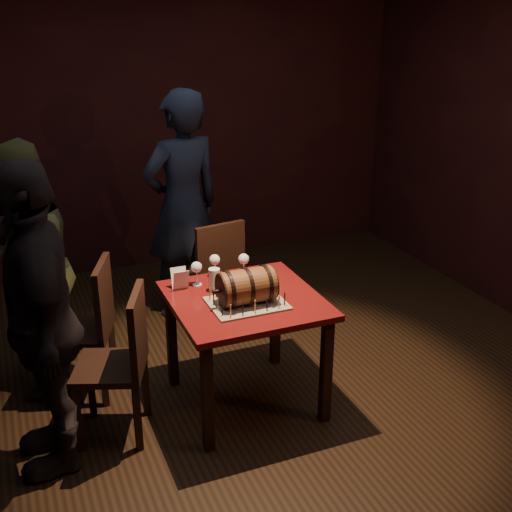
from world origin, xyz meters
The scene contains 16 objects.
room_shell centered at (0.00, 0.00, 1.40)m, with size 5.04×5.04×2.80m.
pub_table centered at (-0.05, -0.10, 0.64)m, with size 0.90×0.90×0.75m.
cake_board centered at (-0.07, -0.19, 0.76)m, with size 0.45×0.35×0.01m, color gray.
barrel_cake centered at (-0.07, -0.19, 0.87)m, with size 0.39×0.23×0.23m.
birthday_candles centered at (-0.07, -0.19, 0.80)m, with size 0.40×0.30×0.09m.
wine_glass_left centered at (-0.26, 0.19, 0.87)m, with size 0.07×0.07×0.16m.
wine_glass_mid centered at (-0.11, 0.27, 0.87)m, with size 0.07×0.07×0.16m.
wine_glass_right centered at (0.07, 0.21, 0.87)m, with size 0.07×0.07×0.16m.
pint_of_ale centered at (-0.19, 0.06, 0.82)m, with size 0.07×0.07×0.15m.
menu_card centered at (-0.38, 0.18, 0.81)m, with size 0.10×0.05×0.13m, color white, non-canonical shape.
chair_back centered at (0.09, 0.88, 0.52)m, with size 0.46×0.46×0.93m.
chair_left_rear centered at (-0.93, 0.39, 0.52)m, with size 0.52×0.52×0.93m.
chair_left_front centered at (-0.82, -0.13, 0.52)m, with size 0.52×0.52×0.93m.
person_back centered at (-0.03, 1.29, 0.93)m, with size 0.68×0.44×1.86m, color #181F31.
person_left_rear centered at (-1.28, 0.62, 0.84)m, with size 0.82×0.64×1.68m, color #3E4221.
person_left_front centered at (-1.24, -0.21, 0.88)m, with size 1.03×0.43×1.76m, color black.
Camera 1 is at (-1.34, -3.43, 2.45)m, focal length 45.00 mm.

